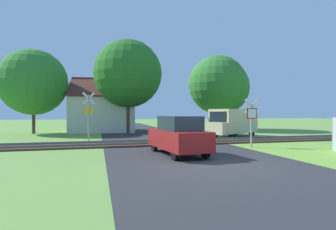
% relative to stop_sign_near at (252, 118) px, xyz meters
% --- Properties ---
extents(ground_plane, '(160.00, 160.00, 0.00)m').
position_rel_stop_sign_near_xyz_m(ground_plane, '(-4.31, -4.14, -1.63)').
color(ground_plane, '#6B9942').
extents(road_asphalt, '(7.52, 80.00, 0.01)m').
position_rel_stop_sign_near_xyz_m(road_asphalt, '(-4.31, -2.14, -1.62)').
color(road_asphalt, '#2D2D30').
rests_on(road_asphalt, ground).
extents(rail_track, '(60.00, 2.60, 0.22)m').
position_rel_stop_sign_near_xyz_m(rail_track, '(-4.31, 2.95, -1.57)').
color(rail_track, '#422D1E').
rests_on(rail_track, ground).
extents(stop_sign_near, '(0.88, 0.17, 2.72)m').
position_rel_stop_sign_near_xyz_m(stop_sign_near, '(0.00, 0.00, 0.00)').
color(stop_sign_near, '#9E9EA5').
rests_on(stop_sign_near, ground).
extents(crossing_sign_far, '(0.87, 0.18, 3.38)m').
position_rel_stop_sign_near_xyz_m(crossing_sign_far, '(-8.96, 5.68, 0.36)').
color(crossing_sign_far, '#9E9EA5').
rests_on(crossing_sign_far, ground).
extents(house, '(7.36, 7.43, 5.73)m').
position_rel_stop_sign_near_xyz_m(house, '(-7.69, 15.87, 0.37)').
color(house, beige).
rests_on(house, ground).
extents(tree_right, '(6.54, 6.54, 8.43)m').
position_rel_stop_sign_near_xyz_m(tree_right, '(4.67, 14.06, 3.52)').
color(tree_right, '#513823').
rests_on(tree_right, ground).
extents(tree_center, '(6.56, 6.56, 9.04)m').
position_rel_stop_sign_near_xyz_m(tree_center, '(-5.53, 12.53, 4.13)').
color(tree_center, '#513823').
rests_on(tree_center, ground).
extents(tree_left, '(6.19, 6.19, 7.94)m').
position_rel_stop_sign_near_xyz_m(tree_left, '(-14.21, 14.07, 3.21)').
color(tree_left, '#513823').
rests_on(tree_left, ground).
extents(tree_far, '(6.38, 6.38, 8.22)m').
position_rel_stop_sign_near_xyz_m(tree_far, '(6.02, 15.58, 3.40)').
color(tree_far, '#513823').
rests_on(tree_far, ground).
extents(mail_truck, '(5.20, 3.90, 2.24)m').
position_rel_stop_sign_near_xyz_m(mail_truck, '(2.17, 6.09, -0.39)').
color(mail_truck, beige).
rests_on(mail_truck, ground).
extents(parked_car, '(2.05, 4.15, 1.78)m').
position_rel_stop_sign_near_xyz_m(parked_car, '(-4.77, -1.45, -0.73)').
color(parked_car, maroon).
rests_on(parked_car, ground).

